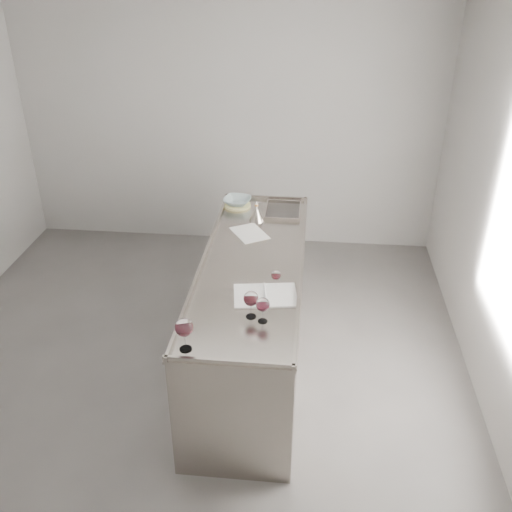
# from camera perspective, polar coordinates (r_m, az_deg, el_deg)

# --- Properties ---
(room_shell) EXTENTS (4.54, 5.04, 2.84)m
(room_shell) POSITION_cam_1_polar(r_m,az_deg,el_deg) (3.88, -8.28, 3.56)
(room_shell) COLOR #53504E
(room_shell) RESTS_ON ground
(counter) EXTENTS (0.77, 2.42, 0.97)m
(counter) POSITION_cam_1_polar(r_m,az_deg,el_deg) (4.52, -0.37, -5.72)
(counter) COLOR gray
(counter) RESTS_ON ground
(wine_glass_left) EXTENTS (0.11, 0.11, 0.21)m
(wine_glass_left) POSITION_cam_1_polar(r_m,az_deg,el_deg) (3.33, -7.20, -7.18)
(wine_glass_left) COLOR white
(wine_glass_left) RESTS_ON counter
(wine_glass_middle) EXTENTS (0.10, 0.10, 0.19)m
(wine_glass_middle) POSITION_cam_1_polar(r_m,az_deg,el_deg) (3.59, -0.51, -4.34)
(wine_glass_middle) COLOR white
(wine_glass_middle) RESTS_ON counter
(wine_glass_right) EXTENTS (0.09, 0.09, 0.17)m
(wine_glass_right) POSITION_cam_1_polar(r_m,az_deg,el_deg) (3.55, 0.68, -4.94)
(wine_glass_right) COLOR white
(wine_glass_right) RESTS_ON counter
(wine_glass_small) EXTENTS (0.07, 0.07, 0.14)m
(wine_glass_small) POSITION_cam_1_polar(r_m,az_deg,el_deg) (3.91, 2.02, -1.98)
(wine_glass_small) COLOR white
(wine_glass_small) RESTS_ON counter
(notebook) EXTENTS (0.46, 0.36, 0.02)m
(notebook) POSITION_cam_1_polar(r_m,az_deg,el_deg) (3.86, 0.95, -3.97)
(notebook) COLOR white
(notebook) RESTS_ON counter
(loose_paper_top) EXTENTS (0.37, 0.40, 0.00)m
(loose_paper_top) POSITION_cam_1_polar(r_m,az_deg,el_deg) (4.69, -0.64, 2.31)
(loose_paper_top) COLOR white
(loose_paper_top) RESTS_ON counter
(trivet) EXTENTS (0.31, 0.31, 0.02)m
(trivet) POSITION_cam_1_polar(r_m,az_deg,el_deg) (5.18, -1.87, 5.11)
(trivet) COLOR #C9C482
(trivet) RESTS_ON counter
(ceramic_bowl) EXTENTS (0.28, 0.28, 0.06)m
(ceramic_bowl) POSITION_cam_1_polar(r_m,az_deg,el_deg) (5.16, -1.88, 5.51)
(ceramic_bowl) COLOR #97ACAF
(ceramic_bowl) RESTS_ON trivet
(wine_funnel) EXTENTS (0.13, 0.13, 0.19)m
(wine_funnel) POSITION_cam_1_polar(r_m,az_deg,el_deg) (4.88, 0.06, 4.17)
(wine_funnel) COLOR #A8A096
(wine_funnel) RESTS_ON counter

